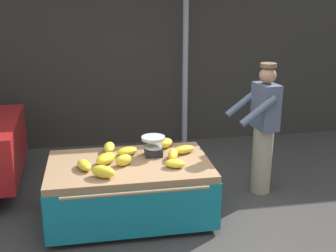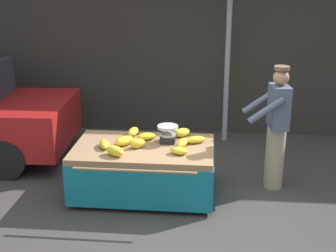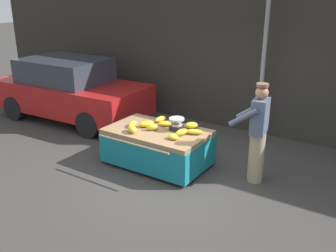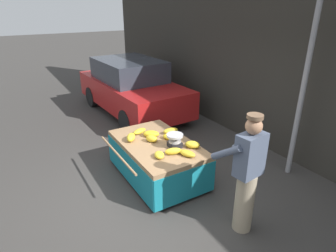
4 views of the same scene
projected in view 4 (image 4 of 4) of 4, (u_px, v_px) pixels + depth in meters
name	position (u px, v px, depth m)	size (l,w,h in m)	color
ground_plane	(149.00, 199.00, 4.68)	(60.00, 60.00, 0.00)	#383533
back_wall	(296.00, 60.00, 5.40)	(16.00, 0.24, 3.89)	#2D2B26
street_pole	(303.00, 88.00, 4.80)	(0.09, 0.09, 3.26)	gray
banana_cart	(157.00, 151.00, 5.10)	(1.86, 1.34, 0.69)	#93704C
weighing_scale	(175.00, 141.00, 4.82)	(0.28, 0.28, 0.23)	black
banana_bunch_0	(169.00, 137.00, 5.13)	(0.16, 0.26, 0.09)	gold
banana_bunch_1	(131.00, 137.00, 5.07)	(0.14, 0.27, 0.13)	yellow
banana_bunch_2	(140.00, 131.00, 5.36)	(0.13, 0.29, 0.09)	gold
banana_bunch_3	(192.00, 145.00, 4.83)	(0.16, 0.25, 0.12)	yellow
banana_bunch_4	(159.00, 155.00, 4.52)	(0.15, 0.22, 0.09)	yellow
banana_bunch_5	(152.00, 139.00, 5.03)	(0.13, 0.21, 0.12)	gold
banana_bunch_6	(173.00, 151.00, 4.61)	(0.11, 0.28, 0.11)	gold
banana_bunch_7	(171.00, 131.00, 5.36)	(0.13, 0.30, 0.11)	gold
banana_bunch_8	(187.00, 153.00, 4.56)	(0.14, 0.29, 0.09)	gold
banana_bunch_9	(151.00, 134.00, 5.22)	(0.17, 0.29, 0.12)	gold
vendor_person	(247.00, 175.00, 3.75)	(0.61, 0.56, 1.71)	gray
parked_car	(131.00, 87.00, 8.12)	(3.98, 1.89, 1.51)	#A51919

